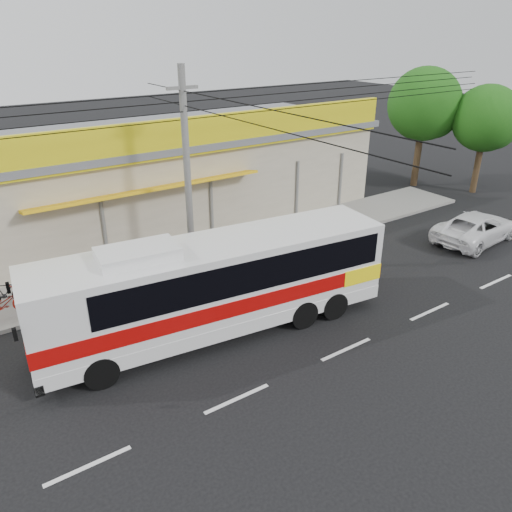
# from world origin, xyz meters

# --- Properties ---
(ground) EXTENTS (120.00, 120.00, 0.00)m
(ground) POSITION_xyz_m (0.00, 0.00, 0.00)
(ground) COLOR black
(ground) RESTS_ON ground
(sidewalk) EXTENTS (30.00, 3.20, 0.15)m
(sidewalk) POSITION_xyz_m (0.00, 6.00, 0.07)
(sidewalk) COLOR gray
(sidewalk) RESTS_ON ground
(lane_markings) EXTENTS (50.00, 0.12, 0.01)m
(lane_markings) POSITION_xyz_m (0.00, -2.50, 0.00)
(lane_markings) COLOR silver
(lane_markings) RESTS_ON ground
(storefront_building) EXTENTS (22.60, 9.20, 5.70)m
(storefront_building) POSITION_xyz_m (-0.01, 11.54, 2.30)
(storefront_building) COLOR #A39A83
(storefront_building) RESTS_ON ground
(coach_bus) EXTENTS (11.47, 3.69, 3.47)m
(coach_bus) POSITION_xyz_m (-2.59, 0.60, 1.86)
(coach_bus) COLOR silver
(coach_bus) RESTS_ON ground
(motorbike_red) EXTENTS (1.80, 1.14, 0.89)m
(motorbike_red) POSITION_xyz_m (-8.34, 5.29, 0.60)
(motorbike_red) COLOR maroon
(motorbike_red) RESTS_ON sidewalk
(motorbike_dark) EXTENTS (1.59, 0.94, 0.93)m
(motorbike_dark) POSITION_xyz_m (-8.15, 6.11, 0.61)
(motorbike_dark) COLOR black
(motorbike_dark) RESTS_ON sidewalk
(white_car) EXTENTS (4.97, 2.64, 1.33)m
(white_car) POSITION_xyz_m (10.92, 0.46, 0.67)
(white_car) COLOR white
(white_car) RESTS_ON ground
(utility_pole) EXTENTS (34.00, 14.00, 7.95)m
(utility_pole) POSITION_xyz_m (-1.41, 4.93, 6.56)
(utility_pole) COLOR #5C5C5A
(utility_pole) RESTS_ON ground
(tree_near) EXTENTS (3.76, 3.76, 6.23)m
(tree_near) POSITION_xyz_m (17.71, 4.99, 4.21)
(tree_near) COLOR #2F2213
(tree_near) RESTS_ON ground
(tree_far) EXTENTS (4.26, 4.26, 7.06)m
(tree_far) POSITION_xyz_m (15.93, 7.94, 4.78)
(tree_far) COLOR #2F2213
(tree_far) RESTS_ON ground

